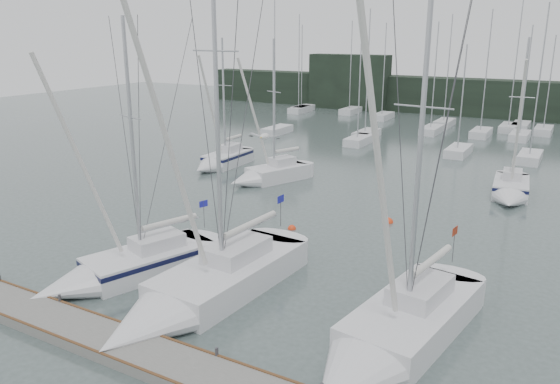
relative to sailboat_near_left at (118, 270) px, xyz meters
The scene contains 14 objects.
ground 6.04m from the sailboat_near_left, ahead, with size 160.00×160.00×0.00m, color #455350.
dock 7.26m from the sailboat_near_left, 34.79° to the right, with size 24.00×2.00×0.40m, color #63635E.
far_treeline 63.17m from the sailboat_near_left, 84.59° to the left, with size 90.00×4.00×5.00m, color black.
far_building_left 62.55m from the sailboat_near_left, 102.99° to the left, with size 12.00×3.00×8.00m, color black.
mast_forest 47.92m from the sailboat_near_left, 77.54° to the left, with size 56.47×25.09×14.86m.
sailboat_near_left is the anchor object (origin of this frame).
sailboat_near_center 4.68m from the sailboat_near_left, ahead, with size 4.07×11.81×17.73m.
sailboat_near_right 12.87m from the sailboat_near_left, ahead, with size 4.49×10.63×14.78m.
sailboat_mid_a 22.30m from the sailboat_near_left, 113.48° to the left, with size 2.41×6.83×11.47m.
sailboat_mid_b 18.50m from the sailboat_near_left, 99.62° to the left, with size 4.70×7.07×11.44m.
sailboat_mid_d 26.90m from the sailboat_near_left, 58.73° to the left, with size 2.98×6.82×11.58m.
buoy_a 10.82m from the sailboat_near_left, 70.09° to the left, with size 0.49×0.49×0.49m, color red.
buoy_b 16.33m from the sailboat_near_left, 59.70° to the left, with size 0.60×0.60×0.60m, color red.
seagull 10.76m from the sailboat_near_left, ahead, with size 1.10×0.49×0.22m.
Camera 1 is at (12.04, -17.29, 11.11)m, focal length 35.00 mm.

